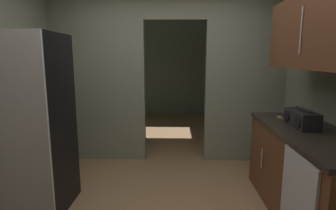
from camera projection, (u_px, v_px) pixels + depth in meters
name	position (u px, v px, depth m)	size (l,w,h in m)	color
kitchen_partition	(165.00, 66.00, 4.04)	(3.50, 0.12, 2.76)	gray
adjoining_room_shell	(171.00, 66.00, 6.31)	(3.50, 3.48, 2.76)	slate
refrigerator	(29.00, 124.00, 2.74)	(0.72, 0.71, 1.82)	black
lower_cabinet_run	(308.00, 176.00, 2.61)	(0.66, 1.78, 0.89)	brown
dishwasher	(297.00, 206.00, 2.14)	(0.02, 0.56, 0.83)	#B7BABC
upper_cabinet_counterside	(322.00, 30.00, 2.38)	(0.36, 1.60, 0.68)	brown
boombox	(302.00, 119.00, 2.68)	(0.20, 0.43, 0.19)	black
book_stack	(285.00, 116.00, 3.07)	(0.13, 0.18, 0.05)	beige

